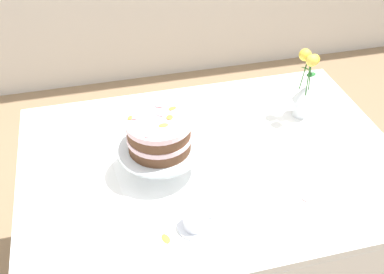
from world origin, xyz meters
TOP-DOWN VIEW (x-y plane):
  - dining_table at (0.00, -0.03)m, footprint 1.40×1.00m
  - linen_napkin at (-0.19, -0.01)m, footprint 0.35×0.35m
  - cake_stand at (-0.19, -0.01)m, footprint 0.29×0.29m
  - layer_cake at (-0.19, -0.01)m, footprint 0.23×0.23m
  - flower_vase at (0.43, 0.18)m, footprint 0.09×0.10m
  - teacup at (-0.14, -0.30)m, footprint 0.12×0.12m
  - loose_petal_0 at (0.24, -0.27)m, footprint 0.03×0.05m
  - loose_petal_1 at (-0.24, -0.32)m, footprint 0.03×0.04m

SIDE VIEW (x-z plane):
  - dining_table at x=0.00m, z-range 0.28..1.02m
  - linen_napkin at x=-0.19m, z-range 0.74..0.74m
  - loose_petal_1 at x=-0.24m, z-range 0.74..0.74m
  - loose_petal_0 at x=0.24m, z-range 0.74..0.75m
  - teacup at x=-0.14m, z-range 0.74..0.80m
  - cake_stand at x=-0.19m, z-range 0.77..0.87m
  - flower_vase at x=0.43m, z-range 0.72..1.02m
  - layer_cake at x=-0.19m, z-range 0.84..0.96m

